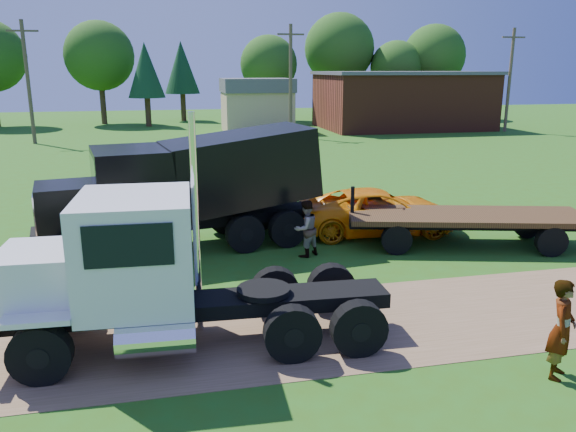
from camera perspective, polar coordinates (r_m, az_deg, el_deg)
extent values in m
plane|color=#2F5A13|center=(12.98, 8.37, -10.57)|extent=(140.00, 140.00, 0.00)
cube|color=brown|center=(12.98, 8.37, -10.55)|extent=(120.00, 4.20, 0.01)
cube|color=black|center=(11.79, -8.47, -8.93)|extent=(7.70, 1.29, 0.31)
cylinder|color=black|center=(11.26, -23.86, -12.73)|extent=(1.14, 0.40, 1.12)
cylinder|color=black|center=(11.26, -23.86, -12.73)|extent=(0.41, 0.39, 0.39)
cylinder|color=black|center=(13.19, -21.69, -8.43)|extent=(1.14, 0.40, 1.12)
cylinder|color=black|center=(13.19, -21.69, -8.43)|extent=(0.41, 0.39, 0.39)
cylinder|color=black|center=(11.05, 0.45, -11.89)|extent=(1.14, 0.40, 1.12)
cylinder|color=black|center=(11.05, 0.45, -11.89)|extent=(0.41, 0.39, 0.39)
cylinder|color=black|center=(13.02, -1.31, -7.64)|extent=(1.14, 0.40, 1.12)
cylinder|color=black|center=(13.02, -1.31, -7.64)|extent=(0.41, 0.39, 0.39)
cylinder|color=black|center=(11.34, 7.19, -11.28)|extent=(1.14, 0.40, 1.12)
cylinder|color=black|center=(11.34, 7.19, -11.28)|extent=(0.41, 0.39, 0.39)
cylinder|color=black|center=(13.26, 4.42, -7.24)|extent=(1.14, 0.40, 1.12)
cylinder|color=black|center=(13.26, 4.42, -7.24)|extent=(0.41, 0.39, 0.39)
cube|color=silver|center=(11.83, -22.93, -5.91)|extent=(1.91, 1.81, 1.23)
cube|color=silver|center=(12.09, -27.17, -6.20)|extent=(0.15, 1.53, 1.02)
cube|color=silver|center=(12.36, -27.01, -9.32)|extent=(0.25, 2.35, 0.31)
cube|color=silver|center=(11.39, -15.15, -3.27)|extent=(2.25, 2.54, 2.15)
cube|color=black|center=(11.41, -20.57, -1.27)|extent=(0.14, 2.04, 0.87)
cube|color=black|center=(10.08, -15.90, -2.93)|extent=(1.53, 0.10, 0.77)
cube|color=black|center=(12.45, -14.83, 0.48)|extent=(1.53, 0.10, 0.77)
cube|color=silver|center=(10.98, -24.22, -9.63)|extent=(1.24, 0.51, 0.10)
cube|color=silver|center=(12.96, -21.96, -5.72)|extent=(1.24, 0.51, 0.10)
cylinder|color=silver|center=(10.79, -13.24, -12.11)|extent=(1.45, 0.67, 0.61)
cylinder|color=silver|center=(11.80, -9.33, -1.03)|extent=(0.15, 0.15, 4.70)
cylinder|color=black|center=(11.78, -2.49, -7.56)|extent=(1.17, 1.17, 0.12)
cube|color=black|center=(17.94, -10.80, -0.57)|extent=(8.71, 2.55, 0.32)
cylinder|color=black|center=(16.61, -20.96, -3.52)|extent=(1.24, 0.58, 1.19)
cylinder|color=black|center=(16.61, -20.96, -3.52)|extent=(0.48, 0.47, 0.42)
cylinder|color=black|center=(18.79, -21.20, -1.48)|extent=(1.24, 0.58, 1.19)
cylinder|color=black|center=(18.79, -21.20, -1.48)|extent=(0.48, 0.47, 0.42)
cylinder|color=black|center=(17.36, -4.39, -1.78)|extent=(1.24, 0.58, 1.19)
cylinder|color=black|center=(17.36, -4.39, -1.78)|extent=(0.48, 0.47, 0.42)
cylinder|color=black|center=(19.46, -6.46, -0.02)|extent=(1.24, 0.58, 1.19)
cylinder|color=black|center=(19.46, -6.46, -0.02)|extent=(0.48, 0.47, 0.42)
cylinder|color=black|center=(17.83, -0.09, -1.30)|extent=(1.24, 0.58, 1.19)
cylinder|color=black|center=(17.83, -0.09, -1.30)|extent=(0.48, 0.47, 0.42)
cylinder|color=black|center=(19.87, -2.57, 0.37)|extent=(1.24, 0.58, 1.19)
cylinder|color=black|center=(19.87, -2.57, 0.37)|extent=(0.48, 0.47, 0.42)
cube|color=black|center=(17.43, -21.06, 1.00)|extent=(2.23, 2.15, 1.30)
cube|color=silver|center=(17.46, -24.22, 0.52)|extent=(0.36, 1.61, 1.08)
cube|color=black|center=(17.43, -15.53, 3.09)|extent=(2.58, 2.93, 2.16)
cube|color=black|center=(17.26, -19.13, 4.35)|extent=(0.43, 2.14, 0.86)
cube|color=black|center=(18.07, -4.97, 4.84)|extent=(5.12, 3.37, 2.62)
imported|color=orange|center=(19.60, 9.17, 0.49)|extent=(5.62, 2.89, 1.52)
cube|color=#382111|center=(18.74, 17.66, 0.00)|extent=(7.77, 4.04, 0.17)
cube|color=black|center=(18.79, 17.61, -0.69)|extent=(7.44, 2.78, 0.23)
cylinder|color=black|center=(17.46, 10.97, -2.36)|extent=(0.97, 0.51, 0.93)
cylinder|color=black|center=(19.32, 10.13, -0.66)|extent=(0.97, 0.51, 0.93)
cylinder|color=black|center=(18.75, 25.19, -2.34)|extent=(0.97, 0.51, 0.93)
cylinder|color=black|center=(20.49, 23.13, -0.76)|extent=(0.97, 0.51, 0.93)
cube|color=black|center=(18.00, 6.57, 1.55)|extent=(0.14, 0.14, 0.93)
imported|color=#999999|center=(11.50, 26.06, -10.29)|extent=(0.80, 0.81, 1.89)
imported|color=#999999|center=(16.87, 1.79, -1.28)|extent=(1.05, 0.98, 1.73)
cube|color=maroon|center=(55.69, 11.48, 11.33)|extent=(15.00, 10.00, 5.00)
cube|color=#525156|center=(55.61, 11.62, 14.05)|extent=(15.40, 10.40, 0.30)
cube|color=tan|center=(51.75, -3.17, 10.58)|extent=(6.00, 5.00, 3.60)
cube|color=#525156|center=(51.63, -3.20, 13.12)|extent=(6.20, 5.40, 1.20)
cylinder|color=#4A3D2A|center=(46.96, -24.89, 12.16)|extent=(0.28, 0.28, 9.00)
cube|color=#4A3D2A|center=(47.03, -25.39, 16.64)|extent=(2.20, 0.14, 0.14)
cylinder|color=#4A3D2A|center=(47.09, 0.27, 13.48)|extent=(0.28, 0.28, 9.00)
cube|color=#4A3D2A|center=(47.16, 0.27, 17.98)|extent=(2.20, 0.14, 0.14)
cylinder|color=#4A3D2A|center=(55.04, 21.58, 12.66)|extent=(0.28, 0.28, 9.00)
cube|color=#4A3D2A|center=(55.10, 21.95, 16.50)|extent=(2.20, 0.14, 0.14)
cylinder|color=#322214|center=(61.74, -18.25, 10.57)|extent=(0.56, 0.56, 3.66)
sphere|color=#204912|center=(61.64, -18.64, 15.17)|extent=(6.90, 6.90, 6.90)
cylinder|color=#322214|center=(63.55, -10.58, 10.83)|extent=(0.56, 0.56, 2.97)
cone|color=#0F3219|center=(63.42, -10.77, 14.62)|extent=(3.73, 3.73, 5.51)
cylinder|color=#322214|center=(62.17, -1.94, 11.11)|extent=(0.56, 0.56, 3.23)
sphere|color=#204912|center=(62.05, -1.98, 15.16)|extent=(6.10, 6.10, 6.10)
cylinder|color=#322214|center=(66.48, 5.11, 11.70)|extent=(0.56, 0.56, 4.17)
sphere|color=#204912|center=(66.43, 5.23, 16.58)|extent=(7.86, 7.86, 7.86)
cylinder|color=#322214|center=(68.54, 14.33, 11.22)|extent=(0.56, 0.56, 3.74)
sphere|color=#204912|center=(68.46, 14.61, 15.46)|extent=(7.05, 7.05, 7.05)
cylinder|color=#322214|center=(57.98, -14.03, 10.23)|extent=(0.56, 0.56, 2.83)
cone|color=#0F3219|center=(57.83, -14.28, 14.18)|extent=(3.56, 3.56, 5.26)
cylinder|color=#322214|center=(66.55, 10.77, 11.04)|extent=(0.56, 0.56, 3.09)
sphere|color=#204912|center=(66.43, 10.95, 14.64)|extent=(5.82, 5.82, 5.82)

